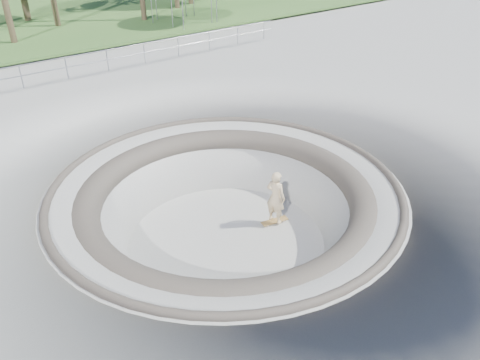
{
  "coord_description": "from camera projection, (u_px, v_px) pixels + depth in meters",
  "views": [
    {
      "loc": [
        -6.96,
        -9.34,
        7.04
      ],
      "look_at": [
        0.68,
        0.18,
        -0.1
      ],
      "focal_mm": 35.0,
      "sensor_mm": 36.0,
      "label": 1
    }
  ],
  "objects": [
    {
      "name": "safety_railing",
      "position": [
        66.0,
        68.0,
        21.33
      ],
      "size": [
        25.0,
        0.06,
        1.03
      ],
      "color": "gray",
      "rests_on": "ground"
    },
    {
      "name": "skate_bowl",
      "position": [
        227.0,
        237.0,
        14.53
      ],
      "size": [
        14.0,
        14.0,
        4.1
      ],
      "color": "#A7A6A1",
      "rests_on": "ground"
    },
    {
      "name": "skater",
      "position": [
        276.0,
        197.0,
        14.79
      ],
      "size": [
        0.6,
        0.76,
        1.82
      ],
      "primitive_type": "imported",
      "rotation": [
        0.0,
        0.0,
        1.85
      ],
      "color": "#D7BA8B",
      "rests_on": "skateboard"
    },
    {
      "name": "skateboard",
      "position": [
        275.0,
        221.0,
        15.26
      ],
      "size": [
        0.95,
        0.45,
        0.09
      ],
      "color": "olive",
      "rests_on": "ground"
    },
    {
      "name": "ground",
      "position": [
        226.0,
        187.0,
        13.6
      ],
      "size": [
        180.0,
        180.0,
        0.0
      ],
      "primitive_type": "plane",
      "color": "#A7A6A1",
      "rests_on": "ground"
    }
  ]
}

